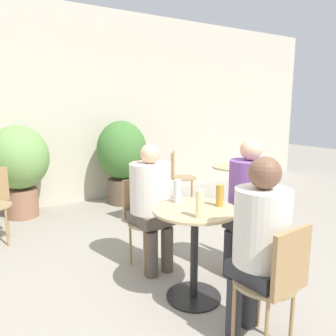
# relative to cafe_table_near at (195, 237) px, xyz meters

# --- Properties ---
(ground_plane) EXTENTS (20.00, 20.00, 0.00)m
(ground_plane) POSITION_rel_cafe_table_near_xyz_m (-0.08, -0.24, -0.51)
(ground_plane) COLOR gray
(storefront_wall) EXTENTS (10.00, 0.06, 3.00)m
(storefront_wall) POSITION_rel_cafe_table_near_xyz_m (-0.08, 3.19, 0.99)
(storefront_wall) COLOR beige
(storefront_wall) RESTS_ON ground_plane
(cafe_table_near) EXTENTS (0.65, 0.65, 0.73)m
(cafe_table_near) POSITION_rel_cafe_table_near_xyz_m (0.00, 0.00, 0.00)
(cafe_table_near) COLOR black
(cafe_table_near) RESTS_ON ground_plane
(cafe_table_far) EXTENTS (0.59, 0.59, 0.73)m
(cafe_table_far) POSITION_rel_cafe_table_near_xyz_m (1.51, 1.23, -0.02)
(cafe_table_far) COLOR black
(cafe_table_far) RESTS_ON ground_plane
(bistro_chair_0) EXTENTS (0.39, 0.40, 0.83)m
(bistro_chair_0) POSITION_rel_cafe_table_near_xyz_m (0.07, -0.74, -0.01)
(bistro_chair_0) COLOR #997F56
(bistro_chair_0) RESTS_ON ground_plane
(bistro_chair_1) EXTENTS (0.40, 0.39, 0.83)m
(bistro_chair_1) POSITION_rel_cafe_table_near_xyz_m (0.74, 0.07, -0.01)
(bistro_chair_1) COLOR #997F56
(bistro_chair_1) RESTS_ON ground_plane
(bistro_chair_2) EXTENTS (0.39, 0.40, 0.83)m
(bistro_chair_2) POSITION_rel_cafe_table_near_xyz_m (-0.07, 0.74, -0.01)
(bistro_chair_2) COLOR #997F56
(bistro_chair_2) RESTS_ON ground_plane
(bistro_chair_4) EXTENTS (0.44, 0.44, 0.83)m
(bistro_chair_4) POSITION_rel_cafe_table_near_xyz_m (1.26, 2.20, -0.01)
(bistro_chair_4) COLOR #997F56
(bistro_chair_4) RESTS_ON ground_plane
(bistro_chair_5) EXTENTS (0.39, 0.41, 0.83)m
(bistro_chair_5) POSITION_rel_cafe_table_near_xyz_m (0.46, 1.70, -0.01)
(bistro_chair_5) COLOR #997F56
(bistro_chair_5) RESTS_ON ground_plane
(seated_person_0) EXTENTS (0.34, 0.36, 1.21)m
(seated_person_0) POSITION_rel_cafe_table_near_xyz_m (0.06, -0.60, 0.20)
(seated_person_0) COLOR #2D2D33
(seated_person_0) RESTS_ON ground_plane
(seated_person_1) EXTENTS (0.37, 0.35, 1.23)m
(seated_person_1) POSITION_rel_cafe_table_near_xyz_m (0.60, 0.06, 0.21)
(seated_person_1) COLOR #2D2D33
(seated_person_1) RESTS_ON ground_plane
(seated_person_2) EXTENTS (0.38, 0.40, 1.18)m
(seated_person_2) POSITION_rel_cafe_table_near_xyz_m (-0.06, 0.60, 0.18)
(seated_person_2) COLOR brown
(seated_person_2) RESTS_ON ground_plane
(beer_glass_0) EXTENTS (0.06, 0.06, 0.17)m
(beer_glass_0) POSITION_rel_cafe_table_near_xyz_m (0.20, -0.04, 0.31)
(beer_glass_0) COLOR #B28433
(beer_glass_0) RESTS_ON cafe_table_near
(beer_glass_1) EXTENTS (0.06, 0.06, 0.19)m
(beer_glass_1) POSITION_rel_cafe_table_near_xyz_m (-0.03, 0.20, 0.32)
(beer_glass_1) COLOR silver
(beer_glass_1) RESTS_ON cafe_table_near
(beer_glass_2) EXTENTS (0.06, 0.06, 0.20)m
(beer_glass_2) POSITION_rel_cafe_table_near_xyz_m (-0.09, -0.18, 0.32)
(beer_glass_2) COLOR beige
(beer_glass_2) RESTS_ON cafe_table_near
(potted_plant_0) EXTENTS (0.79, 0.79, 1.26)m
(potted_plant_0) POSITION_rel_cafe_table_near_xyz_m (-0.90, 2.82, 0.25)
(potted_plant_0) COLOR #93664C
(potted_plant_0) RESTS_ON ground_plane
(potted_plant_1) EXTENTS (0.77, 0.77, 1.29)m
(potted_plant_1) POSITION_rel_cafe_table_near_xyz_m (0.56, 2.74, 0.24)
(potted_plant_1) COLOR brown
(potted_plant_1) RESTS_ON ground_plane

